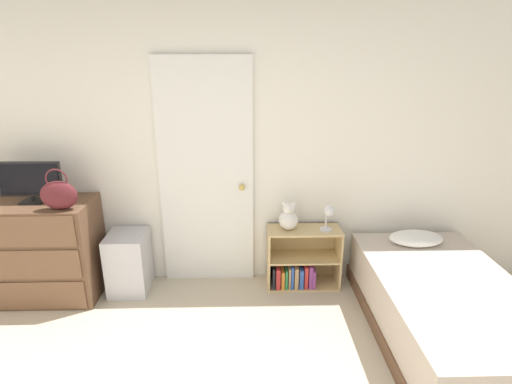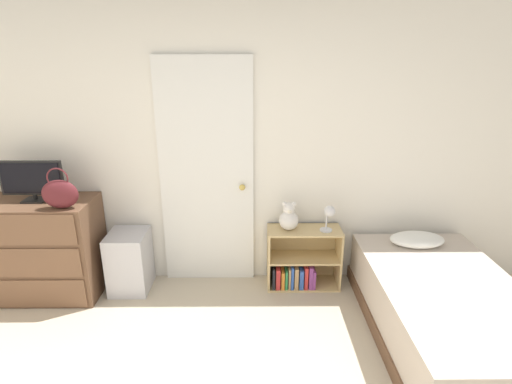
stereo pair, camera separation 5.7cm
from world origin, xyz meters
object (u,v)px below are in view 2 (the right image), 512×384
Objects in this scene: teddy_bear at (289,218)px; desk_lamp at (329,214)px; bookshelf at (299,264)px; bed at (446,311)px; storage_bin at (130,261)px; dresser at (43,249)px; handbag at (60,194)px; tv at (32,180)px.

desk_lamp is (0.36, -0.04, 0.05)m from teddy_bear.
bed reaches higher than bookshelf.
bed is at bearing -15.48° from storage_bin.
dresser is at bearing -176.96° from teddy_bear.
handbag is 1.39× the size of desk_lamp.
bookshelf reaches higher than storage_bin.
tv is 2.47m from bookshelf.
tv reaches higher than teddy_bear.
bed is at bearing -11.05° from dresser.
teddy_bear is 1.10× the size of desk_lamp.
tv is at bearing -176.01° from storage_bin.
teddy_bear is at bearing 179.62° from bookshelf.
tv is at bearing 168.63° from bed.
bed reaches higher than storage_bin.
tv is (0.01, 0.02, 0.64)m from dresser.
dresser is 2.22m from teddy_bear.
dresser reaches higher than bookshelf.
desk_lamp is at bearing 1.29° from tv.
dresser is at bearing -178.31° from desk_lamp.
dresser is 1.73× the size of storage_bin.
bookshelf is 2.51× the size of teddy_bear.
tv is at bearing 150.12° from handbag.
tv is at bearing -177.56° from bookshelf.
teddy_bear reaches higher than storage_bin.
bed is (3.35, -0.65, -0.21)m from dresser.
storage_bin is 2.28× the size of desk_lamp.
dresser is 0.64m from tv.
bookshelf is at bearing 1.72° from storage_bin.
desk_lamp is (2.56, 0.08, 0.30)m from dresser.
handbag is at bearing -29.88° from tv.
tv is at bearing 67.05° from dresser.
tv is 1.09m from storage_bin.
dresser is 2.58m from desk_lamp.
bed is (1.14, -0.77, -0.45)m from teddy_bear.
storage_bin is 2.71m from bed.
tv reaches higher than dresser.
handbag is 1.94m from teddy_bear.
dresser is at bearing 168.95° from bed.
handbag is at bearing -151.48° from storage_bin.
tv reaches higher than bed.
desk_lamp is at bearing -6.73° from teddy_bear.
bed is at bearing -36.70° from bookshelf.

